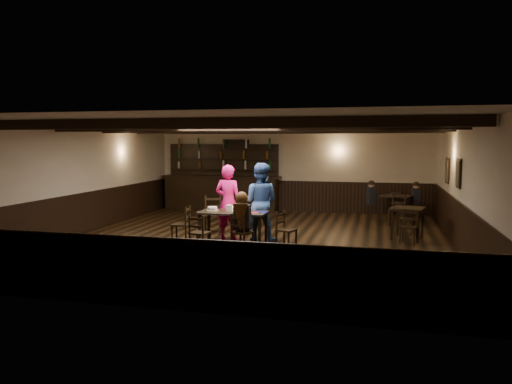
% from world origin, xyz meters
% --- Properties ---
extents(ground, '(10.00, 10.00, 0.00)m').
position_xyz_m(ground, '(0.00, 0.00, 0.00)').
color(ground, black).
rests_on(ground, ground).
extents(room_shell, '(9.02, 10.02, 2.71)m').
position_xyz_m(room_shell, '(0.01, 0.04, 1.75)').
color(room_shell, beige).
rests_on(room_shell, ground).
extents(dining_table, '(1.48, 0.74, 0.75)m').
position_xyz_m(dining_table, '(-0.32, -0.68, 0.66)').
color(dining_table, black).
rests_on(dining_table, ground).
extents(chair_near_left, '(0.42, 0.41, 0.79)m').
position_xyz_m(chair_near_left, '(-0.82, -1.54, 0.46)').
color(chair_near_left, black).
rests_on(chair_near_left, ground).
extents(chair_near_right, '(0.48, 0.47, 0.81)m').
position_xyz_m(chair_near_right, '(0.03, -1.34, 0.47)').
color(chair_near_right, black).
rests_on(chair_near_right, ground).
extents(chair_end_left, '(0.41, 0.43, 0.84)m').
position_xyz_m(chair_end_left, '(-1.47, -0.73, 0.49)').
color(chair_end_left, black).
rests_on(chair_end_left, ground).
extents(chair_end_right, '(0.46, 0.47, 0.80)m').
position_xyz_m(chair_end_right, '(0.82, -0.71, 0.47)').
color(chair_end_right, black).
rests_on(chair_end_right, ground).
extents(chair_far_pushed, '(0.52, 0.51, 0.94)m').
position_xyz_m(chair_far_pushed, '(-1.23, 0.57, 0.55)').
color(chair_far_pushed, black).
rests_on(chair_far_pushed, ground).
extents(woman_pink, '(0.69, 0.51, 1.76)m').
position_xyz_m(woman_pink, '(-0.59, -0.16, 0.88)').
color(woman_pink, '#FF1C9C').
rests_on(woman_pink, ground).
extents(man_blue, '(0.90, 0.71, 1.80)m').
position_xyz_m(man_blue, '(0.13, -0.03, 0.90)').
color(man_blue, navy).
rests_on(man_blue, ground).
extents(seated_person, '(0.34, 0.51, 0.83)m').
position_xyz_m(seated_person, '(0.05, -1.29, 0.83)').
color(seated_person, black).
rests_on(seated_person, ground).
extents(cake, '(0.27, 0.27, 0.09)m').
position_xyz_m(cake, '(-0.82, -0.64, 0.79)').
color(cake, white).
rests_on(cake, dining_table).
extents(plate_stack_a, '(0.15, 0.15, 0.15)m').
position_xyz_m(plate_stack_a, '(-0.40, -0.70, 0.83)').
color(plate_stack_a, white).
rests_on(plate_stack_a, dining_table).
extents(plate_stack_b, '(0.15, 0.15, 0.18)m').
position_xyz_m(plate_stack_b, '(-0.09, -0.64, 0.84)').
color(plate_stack_b, white).
rests_on(plate_stack_b, dining_table).
extents(tea_light, '(0.05, 0.05, 0.06)m').
position_xyz_m(tea_light, '(-0.25, -0.56, 0.78)').
color(tea_light, '#A5A8AD').
rests_on(tea_light, dining_table).
extents(salt_shaker, '(0.03, 0.03, 0.08)m').
position_xyz_m(salt_shaker, '(0.07, -0.72, 0.79)').
color(salt_shaker, silver).
rests_on(salt_shaker, dining_table).
extents(pepper_shaker, '(0.03, 0.03, 0.08)m').
position_xyz_m(pepper_shaker, '(0.06, -0.73, 0.79)').
color(pepper_shaker, '#A5A8AD').
rests_on(pepper_shaker, dining_table).
extents(drink_glass, '(0.06, 0.06, 0.10)m').
position_xyz_m(drink_glass, '(0.03, -0.52, 0.80)').
color(drink_glass, silver).
rests_on(drink_glass, dining_table).
extents(menu_red, '(0.30, 0.23, 0.00)m').
position_xyz_m(menu_red, '(0.14, -0.74, 0.75)').
color(menu_red, '#9C2211').
rests_on(menu_red, dining_table).
extents(menu_blue, '(0.37, 0.30, 0.00)m').
position_xyz_m(menu_blue, '(0.27, -0.60, 0.75)').
color(menu_blue, '#111052').
rests_on(menu_blue, dining_table).
extents(bar_counter, '(3.98, 0.70, 2.20)m').
position_xyz_m(bar_counter, '(-2.33, 4.72, 0.73)').
color(bar_counter, black).
rests_on(bar_counter, ground).
extents(back_table_a, '(0.86, 0.86, 0.75)m').
position_xyz_m(back_table_a, '(3.46, 0.98, 0.64)').
color(back_table_a, black).
rests_on(back_table_a, ground).
extents(back_table_b, '(1.01, 1.01, 0.75)m').
position_xyz_m(back_table_b, '(3.28, 3.62, 0.65)').
color(back_table_b, black).
rests_on(back_table_b, ground).
extents(bg_patron_left, '(0.31, 0.39, 0.70)m').
position_xyz_m(bg_patron_left, '(2.57, 3.70, 0.81)').
color(bg_patron_left, black).
rests_on(bg_patron_left, ground).
extents(bg_patron_right, '(0.24, 0.35, 0.68)m').
position_xyz_m(bg_patron_right, '(3.82, 3.80, 0.80)').
color(bg_patron_right, black).
rests_on(bg_patron_right, ground).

